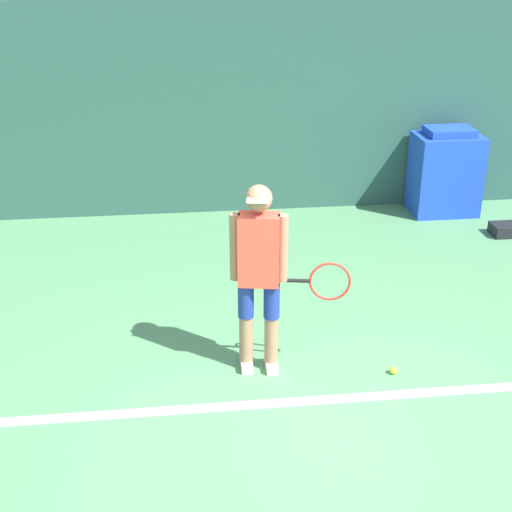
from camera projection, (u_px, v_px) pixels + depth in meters
ground_plane at (332, 441)px, 5.42m from camera, size 24.00×24.00×0.00m
back_wall at (255, 109)px, 9.47m from camera, size 24.00×0.10×2.81m
court_baseline at (319, 400)px, 5.89m from camera, size 21.60×0.10×0.01m
tennis_player at (261, 271)px, 5.95m from camera, size 1.00×0.31×1.71m
tennis_ball at (393, 370)px, 6.24m from camera, size 0.07×0.07×0.07m
covered_chair at (445, 172)px, 9.70m from camera, size 0.88×0.64×1.19m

